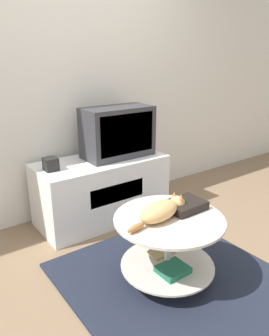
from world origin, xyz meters
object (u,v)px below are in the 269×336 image
(tv, at_px, (118,132))
(speaker, at_px, (51,164))
(dvd_box, at_px, (185,205))
(cat, at_px, (162,210))

(tv, bearing_deg, speaker, -179.21)
(dvd_box, height_order, cat, cat)
(speaker, relative_size, dvd_box, 0.41)
(tv, distance_m, dvd_box, 1.11)
(cat, bearing_deg, speaker, 97.29)
(speaker, distance_m, cat, 1.11)
(tv, relative_size, dvd_box, 2.49)
(tv, xyz_separation_m, dvd_box, (-0.15, -1.06, -0.30))
(tv, xyz_separation_m, cat, (-0.37, -1.07, -0.27))
(dvd_box, xyz_separation_m, cat, (-0.22, -0.01, 0.03))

